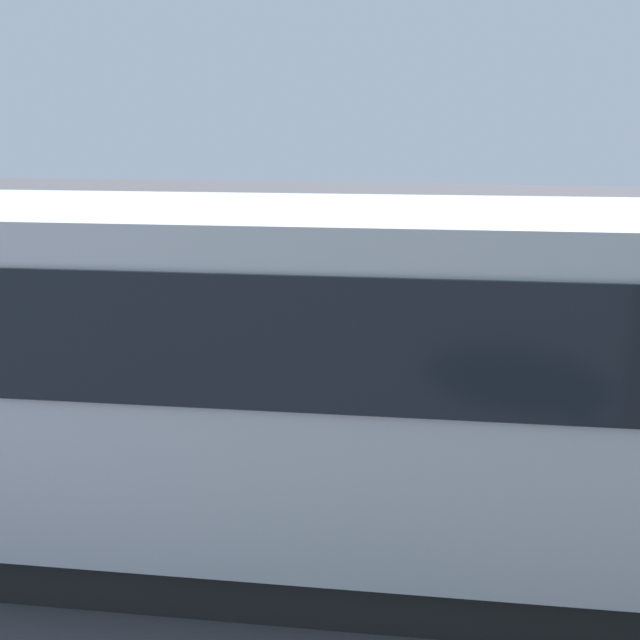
{
  "coord_description": "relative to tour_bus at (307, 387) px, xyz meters",
  "views": [
    {
      "loc": [
        0.04,
        11.04,
        3.96
      ],
      "look_at": [
        1.92,
        0.19,
        1.1
      ],
      "focal_mm": 43.23,
      "sensor_mm": 36.0,
      "label": 1
    }
  ],
  "objects": [
    {
      "name": "ground_plane",
      "position": [
        -1.27,
        -4.63,
        -1.65
      ],
      "size": [
        80.0,
        80.0,
        0.0
      ],
      "primitive_type": "plane",
      "color": "#424247"
    },
    {
      "name": "spectator_centre",
      "position": [
        1.4,
        -2.94,
        -0.58
      ],
      "size": [
        0.58,
        0.34,
        1.78
      ],
      "color": "#473823",
      "rests_on": "ground_plane"
    },
    {
      "name": "traffic_cone",
      "position": [
        0.14,
        -5.13,
        -1.34
      ],
      "size": [
        0.34,
        0.34,
        0.63
      ],
      "color": "orange",
      "rests_on": "ground_plane"
    },
    {
      "name": "spectator_far_left",
      "position": [
        -0.63,
        -2.91,
        -0.66
      ],
      "size": [
        0.57,
        0.39,
        1.67
      ],
      "color": "black",
      "rests_on": "ground_plane"
    },
    {
      "name": "bay_line_e",
      "position": [
        4.66,
        -5.27,
        -1.64
      ],
      "size": [
        0.29,
        4.49,
        0.01
      ],
      "color": "white",
      "rests_on": "ground_plane"
    },
    {
      "name": "stunt_motorcycle",
      "position": [
        1.85,
        -6.69,
        -0.62
      ],
      "size": [
        1.87,
        1.01,
        1.78
      ],
      "color": "black",
      "rests_on": "ground_plane"
    },
    {
      "name": "parked_motorcycle_silver",
      "position": [
        2.15,
        -2.27,
        -1.16
      ],
      "size": [
        2.05,
        0.58,
        0.99
      ],
      "color": "black",
      "rests_on": "ground_plane"
    },
    {
      "name": "bay_line_c",
      "position": [
        -0.62,
        -5.27,
        -1.64
      ],
      "size": [
        0.25,
        3.53,
        0.01
      ],
      "color": "white",
      "rests_on": "ground_plane"
    },
    {
      "name": "tour_bus",
      "position": [
        0.0,
        0.0,
        0.0
      ],
      "size": [
        10.6,
        2.94,
        3.25
      ],
      "color": "silver",
      "rests_on": "ground_plane"
    },
    {
      "name": "bay_line_d",
      "position": [
        2.02,
        -5.27,
        -1.64
      ],
      "size": [
        0.28,
        4.34,
        0.01
      ],
      "color": "white",
      "rests_on": "ground_plane"
    },
    {
      "name": "spectator_left",
      "position": [
        0.34,
        -2.81,
        -0.65
      ],
      "size": [
        0.58,
        0.35,
        1.68
      ],
      "color": "#473823",
      "rests_on": "ground_plane"
    },
    {
      "name": "bay_line_b",
      "position": [
        -3.26,
        -5.27,
        -1.64
      ],
      "size": [
        0.3,
        4.87,
        0.01
      ],
      "color": "white",
      "rests_on": "ground_plane"
    }
  ]
}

